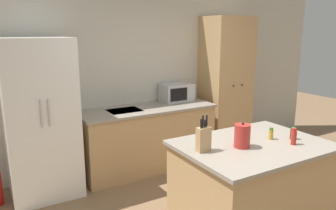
{
  "coord_description": "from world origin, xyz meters",
  "views": [
    {
      "loc": [
        -2.02,
        -2.06,
        1.97
      ],
      "look_at": [
        -0.0,
        1.4,
        1.05
      ],
      "focal_mm": 35.0,
      "sensor_mm": 36.0,
      "label": 1
    }
  ],
  "objects": [
    {
      "name": "refrigerator",
      "position": [
        -1.44,
        1.93,
        0.94
      ],
      "size": [
        0.79,
        0.76,
        1.89
      ],
      "color": "white",
      "rests_on": "ground_plane"
    },
    {
      "name": "spice_bottle_amber_oil",
      "position": [
        0.52,
        -0.09,
        1.0
      ],
      "size": [
        0.06,
        0.06,
        0.12
      ],
      "color": "#563319",
      "rests_on": "kitchen_island"
    },
    {
      "name": "back_counter",
      "position": [
        -0.02,
        1.96,
        0.46
      ],
      "size": [
        1.94,
        0.72,
        0.91
      ],
      "color": "tan",
      "rests_on": "ground_plane"
    },
    {
      "name": "spice_bottle_short_red",
      "position": [
        0.33,
        0.02,
        1.0
      ],
      "size": [
        0.04,
        0.04,
        0.11
      ],
      "color": "gold",
      "rests_on": "kitchen_island"
    },
    {
      "name": "knife_block",
      "position": [
        -0.42,
        0.08,
        1.06
      ],
      "size": [
        0.12,
        0.07,
        0.32
      ],
      "color": "tan",
      "rests_on": "kitchen_island"
    },
    {
      "name": "microwave",
      "position": [
        0.56,
        2.12,
        1.04
      ],
      "size": [
        0.48,
        0.33,
        0.27
      ],
      "color": "#B2B5B7",
      "rests_on": "back_counter"
    },
    {
      "name": "kitchen_island",
      "position": [
        0.1,
        0.01,
        0.48
      ],
      "size": [
        1.36,
        1.0,
        0.95
      ],
      "color": "tan",
      "rests_on": "ground_plane"
    },
    {
      "name": "kettle",
      "position": [
        -0.06,
        -0.01,
        1.05
      ],
      "size": [
        0.14,
        0.14,
        0.23
      ],
      "color": "#B72D28",
      "rests_on": "kitchen_island"
    },
    {
      "name": "wall_back",
      "position": [
        0.0,
        2.33,
        1.3
      ],
      "size": [
        7.2,
        0.06,
        2.6
      ],
      "color": "beige",
      "rests_on": "ground_plane"
    },
    {
      "name": "pantry_cabinet",
      "position": [
        1.44,
        2.02,
        1.09
      ],
      "size": [
        0.73,
        0.59,
        2.18
      ],
      "color": "tan",
      "rests_on": "ground_plane"
    },
    {
      "name": "spice_bottle_tall_dark",
      "position": [
        0.4,
        -0.19,
        1.02
      ],
      "size": [
        0.05,
        0.05,
        0.15
      ],
      "color": "#B2281E",
      "rests_on": "kitchen_island"
    }
  ]
}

